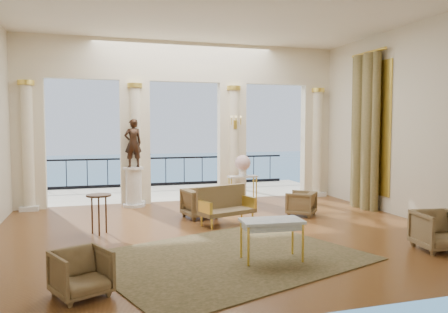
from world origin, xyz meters
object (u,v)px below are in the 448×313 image
object	(u,v)px
settee	(225,205)
statue	(133,143)
armchair_d	(201,202)
armchair_c	(301,202)
console_table	(243,180)
side_table	(99,200)
pedestal	(134,188)
armchair_a	(81,271)
armchair_b	(439,229)
game_table	(272,224)

from	to	relation	value
settee	statue	size ratio (longest dim) A/B	1.06
armchair_d	statue	xyz separation A→B (m)	(-1.39, 1.90, 1.32)
armchair_c	console_table	distance (m)	2.14
console_table	side_table	bearing A→B (deg)	-152.07
settee	pedestal	bearing A→B (deg)	105.75
armchair_a	armchair_b	bearing A→B (deg)	-21.22
armchair_a	settee	size ratio (longest dim) A/B	0.48
armchair_b	armchair_d	bearing A→B (deg)	139.62
console_table	pedestal	bearing A→B (deg)	168.03
side_table	statue	bearing A→B (deg)	71.97
armchair_b	armchair_d	world-z (taller)	armchair_d
armchair_b	game_table	distance (m)	3.04
armchair_a	pedestal	distance (m)	6.23
settee	side_table	world-z (taller)	settee
armchair_c	pedestal	xyz separation A→B (m)	(-3.78, 2.34, 0.19)
side_table	armchair_a	bearing A→B (deg)	-94.44
game_table	console_table	distance (m)	5.20
armchair_c	side_table	bearing A→B (deg)	-42.31
armchair_a	console_table	distance (m)	7.07
armchair_a	side_table	xyz separation A→B (m)	(0.25, 3.27, 0.35)
console_table	side_table	distance (m)	4.59
armchair_a	armchair_c	xyz separation A→B (m)	(4.96, 3.77, -0.01)
armchair_c	settee	xyz separation A→B (m)	(-2.02, -0.33, 0.09)
settee	armchair_b	bearing A→B (deg)	-63.52
armchair_d	side_table	distance (m)	2.52
armchair_a	game_table	world-z (taller)	game_table
game_table	side_table	size ratio (longest dim) A/B	1.27
pedestal	settee	bearing A→B (deg)	-56.61
armchair_c	statue	xyz separation A→B (m)	(-3.78, 2.34, 1.38)
armchair_a	side_table	world-z (taller)	side_table
game_table	pedestal	size ratio (longest dim) A/B	0.95
armchair_b	armchair_c	xyz separation A→B (m)	(-0.94, 3.38, -0.05)
armchair_a	armchair_d	xyz separation A→B (m)	(2.57, 4.22, 0.05)
armchair_d	statue	size ratio (longest dim) A/B	0.59
game_table	pedestal	world-z (taller)	pedestal
armchair_a	armchair_d	size ratio (longest dim) A/B	0.86
armchair_b	settee	distance (m)	4.26
armchair_d	console_table	xyz separation A→B (m)	(1.57, 1.50, 0.26)
armchair_d	statue	bearing A→B (deg)	25.02
settee	game_table	world-z (taller)	settee
settee	statue	world-z (taller)	statue
armchair_a	side_table	bearing A→B (deg)	60.53
armchair_d	armchair_c	bearing A→B (deg)	-111.70
armchair_c	statue	world-z (taller)	statue
game_table	armchair_d	bearing A→B (deg)	99.50
game_table	console_table	xyz separation A→B (m)	(1.25, 5.05, 0.05)
side_table	armchair_c	bearing A→B (deg)	6.12
armchair_c	side_table	xyz separation A→B (m)	(-4.71, -0.50, 0.36)
settee	console_table	bearing A→B (deg)	44.64
armchair_b	armchair_c	bearing A→B (deg)	114.14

